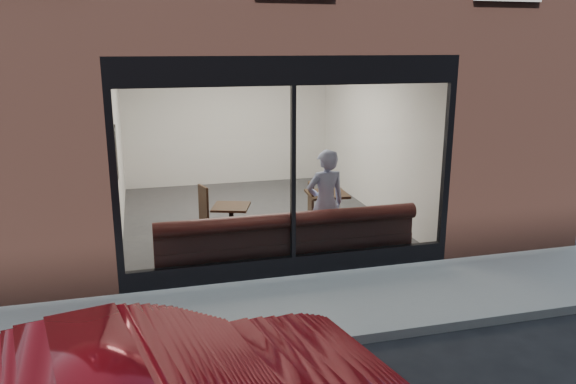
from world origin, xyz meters
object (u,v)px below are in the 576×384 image
object	(u,v)px
cafe_table_right	(327,194)
cafe_chair_left	(194,226)
cafe_table_left	(231,207)
cafe_chair_right	(300,222)
banquette	(286,252)
person	(325,204)

from	to	relation	value
cafe_table_right	cafe_chair_left	distance (m)	2.44
cafe_table_left	cafe_chair_right	distance (m)	1.46
banquette	cafe_table_left	world-z (taller)	cafe_table_left
cafe_table_left	cafe_chair_right	xyz separation A→B (m)	(1.31, 0.40, -0.50)
banquette	cafe_chair_left	distance (m)	2.04
person	cafe_chair_left	distance (m)	2.48
person	cafe_chair_right	xyz separation A→B (m)	(-0.10, 1.10, -0.64)
banquette	cafe_table_right	size ratio (longest dim) A/B	5.79
cafe_table_left	cafe_table_right	world-z (taller)	cafe_table_right
banquette	person	bearing A→B (deg)	19.27
person	cafe_chair_left	world-z (taller)	person
cafe_table_right	banquette	bearing A→B (deg)	-130.12
banquette	cafe_table_left	size ratio (longest dim) A/B	6.84
cafe_table_right	person	bearing A→B (deg)	-110.28
cafe_table_right	cafe_chair_right	world-z (taller)	cafe_table_right
person	cafe_chair_left	xyz separation A→B (m)	(-1.97, 1.35, -0.64)
person	cafe_chair_right	world-z (taller)	person
cafe_table_left	cafe_chair_left	world-z (taller)	cafe_table_left
cafe_chair_right	cafe_chair_left	bearing A→B (deg)	-0.54
cafe_table_right	cafe_table_left	bearing A→B (deg)	-168.16
banquette	cafe_chair_right	world-z (taller)	banquette
banquette	person	distance (m)	1.01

